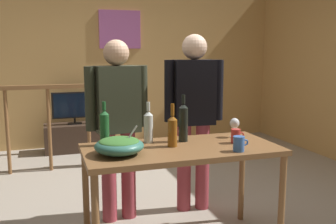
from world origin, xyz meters
The scene contains 17 objects.
ground_plane centered at (0.00, 0.00, 0.00)m, with size 7.16×7.16×0.00m, color #9E9384.
back_wall centered at (0.00, 2.65, 1.30)m, with size 5.50×0.10×2.61m, color tan.
framed_picture centered at (0.10, 2.59, 1.83)m, with size 0.66×0.03×0.59m, color #AD599F.
stair_railing centered at (-0.86, 1.42, 0.68)m, with size 2.52×0.10×1.14m.
tv_console centered at (-0.67, 2.30, 0.21)m, with size 0.90×0.40×0.41m, color #38281E.
flat_screen_tv centered at (-0.67, 2.27, 0.69)m, with size 0.65×0.12×0.48m.
serving_table centered at (-0.13, -0.89, 0.71)m, with size 1.44×0.69×0.80m.
salad_bowl centered at (-0.60, -0.95, 0.86)m, with size 0.34×0.34×0.20m.
wine_glass centered at (0.40, -0.72, 0.91)m, with size 0.08×0.08×0.16m.
wine_bottle_amber centered at (-0.19, -0.86, 0.92)m, with size 0.07×0.07×0.32m.
wine_bottle_dark centered at (-0.05, -0.72, 0.95)m, with size 0.07×0.07×0.37m.
wine_bottle_green centered at (-0.66, -0.67, 0.94)m, with size 0.07×0.07×0.33m.
wine_bottle_clear centered at (-0.32, -0.68, 0.93)m, with size 0.07×0.07×0.32m.
mug_blue centered at (0.22, -1.13, 0.85)m, with size 0.12×0.08×0.11m.
mug_red centered at (0.32, -0.90, 0.85)m, with size 0.11×0.07×0.11m.
person_standing_left centered at (-0.48, -0.24, 0.94)m, with size 0.55×0.26×1.60m.
person_standing_right centered at (0.23, -0.24, 0.97)m, with size 0.55×0.26×1.65m.
Camera 1 is at (-1.06, -3.48, 1.51)m, focal length 40.81 mm.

